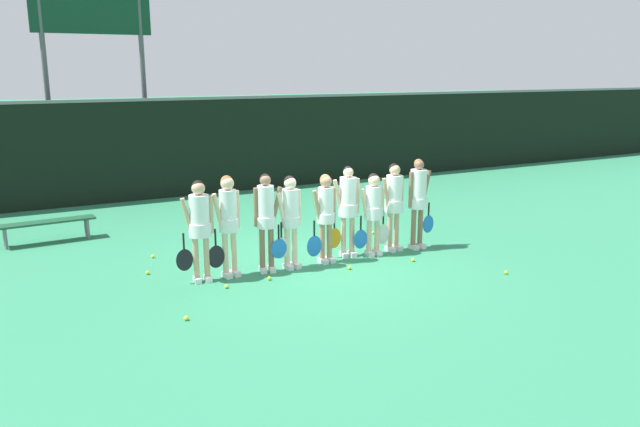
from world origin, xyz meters
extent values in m
plane|color=#2D7F56|center=(0.00, 0.00, 0.00)|extent=(140.00, 140.00, 0.00)
cube|color=black|center=(0.00, 7.27, 1.34)|extent=(60.00, 0.06, 2.69)
cube|color=slate|center=(0.00, 7.27, 2.73)|extent=(60.00, 0.08, 0.08)
cylinder|color=#515156|center=(-3.76, 8.59, 2.83)|extent=(0.14, 0.14, 5.66)
cylinder|color=#515156|center=(-1.19, 8.59, 2.83)|extent=(0.14, 0.14, 5.66)
cube|color=#0F3823|center=(-2.48, 8.59, 5.06)|extent=(3.13, 0.12, 1.20)
cube|color=#19472D|center=(-4.40, 3.85, 0.44)|extent=(1.95, 0.47, 0.04)
cylinder|color=slate|center=(-3.62, 4.02, 0.21)|extent=(0.06, 0.06, 0.42)
cylinder|color=slate|center=(-3.60, 3.77, 0.21)|extent=(0.06, 0.06, 0.42)
cylinder|color=slate|center=(-5.20, 3.93, 0.21)|extent=(0.06, 0.06, 0.42)
cylinder|color=slate|center=(-5.18, 3.68, 0.21)|extent=(0.06, 0.06, 0.42)
cylinder|color=tan|center=(-2.20, -0.02, 0.41)|extent=(0.10, 0.10, 0.83)
cylinder|color=tan|center=(-2.38, 0.00, 0.41)|extent=(0.10, 0.10, 0.83)
cube|color=white|center=(-2.20, -0.05, 0.04)|extent=(0.13, 0.25, 0.09)
cube|color=white|center=(-2.38, -0.03, 0.04)|extent=(0.13, 0.25, 0.09)
cylinder|color=white|center=(-2.29, -0.01, 0.91)|extent=(0.38, 0.38, 0.23)
cylinder|color=white|center=(-2.29, -0.01, 1.17)|extent=(0.33, 0.33, 0.67)
sphere|color=tan|center=(-2.29, -0.01, 1.61)|extent=(0.22, 0.22, 0.22)
sphere|color=black|center=(-2.28, 0.01, 1.64)|extent=(0.21, 0.21, 0.21)
cylinder|color=tan|center=(-2.49, 0.01, 1.15)|extent=(0.21, 0.10, 0.64)
cylinder|color=tan|center=(-2.09, -0.03, 1.15)|extent=(0.08, 0.08, 0.64)
cylinder|color=black|center=(-2.57, 0.00, 0.74)|extent=(0.03, 0.03, 0.27)
ellipsoid|color=black|center=(-2.57, 0.00, 0.41)|extent=(0.29, 0.03, 0.38)
cylinder|color=beige|center=(-1.69, 0.02, 0.42)|extent=(0.10, 0.10, 0.85)
cylinder|color=beige|center=(-1.86, 0.00, 0.42)|extent=(0.10, 0.10, 0.85)
cube|color=white|center=(-1.69, -0.01, 0.04)|extent=(0.14, 0.25, 0.09)
cube|color=white|center=(-1.85, -0.03, 0.04)|extent=(0.14, 0.25, 0.09)
cylinder|color=white|center=(-1.77, 0.01, 0.93)|extent=(0.34, 0.34, 0.23)
cylinder|color=white|center=(-1.77, 0.01, 1.19)|extent=(0.30, 0.30, 0.69)
sphere|color=beige|center=(-1.77, 0.01, 1.65)|extent=(0.23, 0.23, 0.23)
sphere|color=olive|center=(-1.78, 0.03, 1.68)|extent=(0.21, 0.21, 0.21)
cylinder|color=beige|center=(-1.96, -0.02, 1.18)|extent=(0.22, 0.11, 0.66)
cylinder|color=beige|center=(-1.60, 0.04, 1.18)|extent=(0.08, 0.08, 0.65)
cylinder|color=black|center=(-2.04, -0.05, 0.75)|extent=(0.03, 0.03, 0.29)
ellipsoid|color=black|center=(-2.04, -0.05, 0.41)|extent=(0.30, 0.03, 0.40)
cylinder|color=#8C664C|center=(-1.02, -0.06, 0.42)|extent=(0.10, 0.10, 0.84)
cylinder|color=#8C664C|center=(-1.18, -0.03, 0.42)|extent=(0.10, 0.10, 0.84)
cube|color=white|center=(-1.03, -0.09, 0.04)|extent=(0.15, 0.26, 0.09)
cube|color=white|center=(-1.19, -0.06, 0.04)|extent=(0.15, 0.26, 0.09)
cylinder|color=white|center=(-1.10, -0.04, 0.91)|extent=(0.34, 0.34, 0.20)
cylinder|color=white|center=(-1.10, -0.04, 1.20)|extent=(0.29, 0.29, 0.72)
sphere|color=#8C664C|center=(-1.10, -0.04, 1.66)|extent=(0.19, 0.19, 0.19)
sphere|color=black|center=(-1.10, -0.02, 1.68)|extent=(0.18, 0.18, 0.18)
cylinder|color=#8C664C|center=(-0.92, -0.08, 1.19)|extent=(0.23, 0.12, 0.68)
cylinder|color=#8C664C|center=(-1.27, -0.01, 1.19)|extent=(0.08, 0.08, 0.68)
cylinder|color=black|center=(-0.84, -0.11, 0.75)|extent=(0.03, 0.03, 0.28)
ellipsoid|color=silver|center=(-0.84, -0.11, 0.42)|extent=(0.30, 0.03, 0.38)
cylinder|color=beige|center=(-0.56, -0.06, 0.40)|extent=(0.10, 0.10, 0.81)
cylinder|color=beige|center=(-0.72, -0.08, 0.40)|extent=(0.10, 0.10, 0.81)
cube|color=white|center=(-0.56, -0.09, 0.04)|extent=(0.14, 0.25, 0.09)
cube|color=white|center=(-0.72, -0.11, 0.04)|extent=(0.14, 0.25, 0.09)
cylinder|color=white|center=(-0.64, -0.07, 0.87)|extent=(0.33, 0.33, 0.18)
cylinder|color=white|center=(-0.64, -0.07, 1.14)|extent=(0.29, 0.29, 0.66)
sphere|color=beige|center=(-0.64, -0.07, 1.57)|extent=(0.22, 0.22, 0.22)
sphere|color=black|center=(-0.64, -0.05, 1.60)|extent=(0.20, 0.20, 0.20)
cylinder|color=beige|center=(-0.82, -0.10, 1.12)|extent=(0.21, 0.10, 0.63)
cylinder|color=beige|center=(-0.47, -0.05, 1.12)|extent=(0.08, 0.08, 0.62)
cylinder|color=black|center=(-0.90, -0.13, 0.73)|extent=(0.03, 0.03, 0.26)
ellipsoid|color=blue|center=(-0.90, -0.13, 0.42)|extent=(0.31, 0.03, 0.36)
cylinder|color=tan|center=(0.16, -0.05, 0.40)|extent=(0.10, 0.10, 0.79)
cylinder|color=tan|center=(0.01, -0.07, 0.40)|extent=(0.10, 0.10, 0.79)
cube|color=white|center=(0.16, -0.08, 0.04)|extent=(0.13, 0.25, 0.09)
cube|color=white|center=(0.01, -0.10, 0.04)|extent=(0.13, 0.25, 0.09)
cylinder|color=white|center=(0.08, -0.06, 0.86)|extent=(0.33, 0.33, 0.18)
cylinder|color=white|center=(0.08, -0.06, 1.11)|extent=(0.29, 0.29, 0.64)
sphere|color=tan|center=(0.08, -0.06, 1.54)|extent=(0.22, 0.22, 0.22)
sphere|color=olive|center=(0.08, -0.04, 1.57)|extent=(0.20, 0.20, 0.20)
cylinder|color=tan|center=(-0.10, -0.07, 1.10)|extent=(0.21, 0.09, 0.61)
cylinder|color=tan|center=(0.26, -0.05, 1.10)|extent=(0.08, 0.08, 0.61)
cylinder|color=black|center=(-0.18, -0.10, 0.70)|extent=(0.03, 0.03, 0.29)
ellipsoid|color=blue|center=(-0.18, -0.10, 0.36)|extent=(0.30, 0.03, 0.40)
cylinder|color=beige|center=(0.73, 0.08, 0.42)|extent=(0.10, 0.10, 0.83)
cylinder|color=beige|center=(0.56, 0.11, 0.42)|extent=(0.10, 0.10, 0.83)
cube|color=white|center=(0.73, 0.05, 0.04)|extent=(0.15, 0.25, 0.09)
cube|color=white|center=(0.55, 0.08, 0.04)|extent=(0.15, 0.25, 0.09)
cylinder|color=white|center=(0.65, 0.09, 0.92)|extent=(0.37, 0.37, 0.24)
cylinder|color=white|center=(0.65, 0.09, 1.19)|extent=(0.32, 0.32, 0.71)
sphere|color=beige|center=(0.65, 0.09, 1.64)|extent=(0.19, 0.19, 0.19)
sphere|color=black|center=(0.65, 0.11, 1.67)|extent=(0.18, 0.18, 0.18)
cylinder|color=beige|center=(0.45, 0.13, 1.18)|extent=(0.22, 0.11, 0.68)
cylinder|color=beige|center=(0.83, 0.06, 1.18)|extent=(0.08, 0.08, 0.68)
cylinder|color=black|center=(0.37, 0.12, 0.74)|extent=(0.03, 0.03, 0.29)
ellipsoid|color=orange|center=(0.37, 0.12, 0.39)|extent=(0.28, 0.03, 0.40)
cylinder|color=beige|center=(1.20, -0.08, 0.38)|extent=(0.10, 0.10, 0.76)
cylinder|color=beige|center=(1.03, -0.07, 0.38)|extent=(0.10, 0.10, 0.76)
cube|color=white|center=(1.20, -0.11, 0.04)|extent=(0.13, 0.25, 0.09)
cube|color=white|center=(1.03, -0.10, 0.04)|extent=(0.13, 0.25, 0.09)
cylinder|color=white|center=(1.11, -0.08, 0.84)|extent=(0.36, 0.36, 0.23)
cylinder|color=white|center=(1.11, -0.08, 1.06)|extent=(0.31, 0.31, 0.60)
sphere|color=beige|center=(1.11, -0.08, 1.47)|extent=(0.23, 0.23, 0.23)
sphere|color=black|center=(1.12, -0.06, 1.50)|extent=(0.21, 0.21, 0.21)
cylinder|color=beige|center=(0.92, -0.06, 1.05)|extent=(0.20, 0.09, 0.57)
cylinder|color=beige|center=(1.30, -0.09, 1.05)|extent=(0.08, 0.08, 0.57)
cylinder|color=black|center=(0.84, -0.07, 0.68)|extent=(0.03, 0.03, 0.27)
ellipsoid|color=blue|center=(0.84, -0.07, 0.35)|extent=(0.30, 0.03, 0.37)
cylinder|color=tan|center=(1.72, 0.02, 0.42)|extent=(0.10, 0.10, 0.83)
cylinder|color=tan|center=(1.55, -0.01, 0.42)|extent=(0.10, 0.10, 0.83)
cube|color=white|center=(1.73, -0.01, 0.04)|extent=(0.14, 0.25, 0.09)
cube|color=white|center=(1.55, -0.04, 0.04)|extent=(0.14, 0.25, 0.09)
cylinder|color=white|center=(1.64, 0.00, 0.91)|extent=(0.37, 0.37, 0.23)
cylinder|color=white|center=(1.64, 0.00, 1.17)|extent=(0.32, 0.32, 0.69)
sphere|color=tan|center=(1.64, 0.00, 1.62)|extent=(0.21, 0.21, 0.21)
sphere|color=black|center=(1.63, 0.02, 1.65)|extent=(0.20, 0.20, 0.20)
cylinder|color=tan|center=(1.44, -0.02, 1.16)|extent=(0.22, 0.10, 0.65)
cylinder|color=tan|center=(1.83, 0.03, 1.16)|extent=(0.08, 0.08, 0.65)
cylinder|color=black|center=(1.36, -0.05, 0.73)|extent=(0.03, 0.03, 0.29)
ellipsoid|color=silver|center=(1.36, -0.05, 0.38)|extent=(0.28, 0.03, 0.41)
cylinder|color=#8C664C|center=(2.23, -0.08, 0.43)|extent=(0.10, 0.10, 0.86)
cylinder|color=#8C664C|center=(2.06, -0.10, 0.43)|extent=(0.10, 0.10, 0.86)
cube|color=white|center=(2.24, -0.11, 0.04)|extent=(0.13, 0.25, 0.09)
cube|color=white|center=(2.06, -0.13, 0.04)|extent=(0.13, 0.25, 0.09)
cylinder|color=white|center=(2.15, -0.09, 0.94)|extent=(0.37, 0.37, 0.20)
cylinder|color=white|center=(2.15, -0.09, 1.23)|extent=(0.32, 0.32, 0.74)
sphere|color=#8C664C|center=(2.15, -0.09, 1.70)|extent=(0.19, 0.19, 0.19)
sphere|color=olive|center=(2.14, -0.07, 1.73)|extent=(0.18, 0.18, 0.18)
cylinder|color=#8C664C|center=(2.35, -0.08, 1.22)|extent=(0.23, 0.09, 0.70)
cylinder|color=#8C664C|center=(1.95, -0.11, 1.22)|extent=(0.08, 0.08, 0.70)
cylinder|color=black|center=(2.43, -0.09, 0.78)|extent=(0.03, 0.03, 0.26)
ellipsoid|color=blue|center=(2.43, -0.09, 0.47)|extent=(0.27, 0.03, 0.36)
sphere|color=#CCE033|center=(0.25, -0.65, 0.03)|extent=(0.07, 0.07, 0.07)
sphere|color=#CCE033|center=(3.65, 1.61, 0.03)|extent=(0.06, 0.06, 0.06)
sphere|color=#CCE033|center=(1.96, 1.25, 0.03)|extent=(0.06, 0.06, 0.06)
sphere|color=#CCE033|center=(2.57, -2.16, 0.03)|extent=(0.07, 0.07, 0.07)
sphere|color=#CCE033|center=(-2.04, -0.55, 0.03)|extent=(0.07, 0.07, 0.07)
sphere|color=#CCE033|center=(-2.72, 1.72, 0.03)|extent=(0.07, 0.07, 0.07)
sphere|color=#CCE033|center=(-3.01, -1.56, 0.04)|extent=(0.07, 0.07, 0.07)
sphere|color=#CCE033|center=(1.55, -0.80, 0.03)|extent=(0.07, 0.07, 0.07)
sphere|color=#CCE033|center=(-1.26, -0.51, 0.03)|extent=(0.07, 0.07, 0.07)
sphere|color=#CCE033|center=(-3.04, 0.77, 0.04)|extent=(0.07, 0.07, 0.07)
camera|label=1|loc=(-5.22, -9.89, 3.55)|focal=35.00mm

